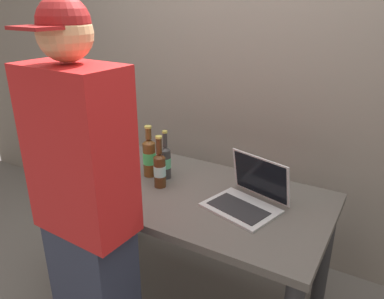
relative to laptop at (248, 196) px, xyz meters
The scene contains 8 objects.
ground_plane 0.90m from the laptop, behind, with size 8.00×8.00×0.00m, color slate.
desk 0.39m from the laptop, behind, with size 1.55×0.81×0.77m.
laptop is the anchor object (origin of this frame).
beer_bottle_brown 0.55m from the laptop, behind, with size 0.06×0.06×0.29m.
beer_bottle_amber 0.65m from the laptop, behind, with size 0.08×0.08×0.31m.
beer_bottle_dark 0.51m from the laptop, behind, with size 0.07×0.07×0.30m.
person_figure 0.80m from the laptop, 126.16° to the right, with size 0.43×0.30×1.77m.
back_wall 0.98m from the laptop, 114.30° to the left, with size 6.00×0.10×2.60m, color gray.
Camera 1 is at (0.95, -1.56, 1.75)m, focal length 34.81 mm.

